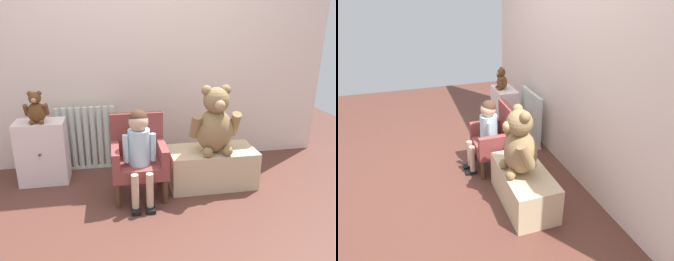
{
  "view_description": "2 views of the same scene",
  "coord_description": "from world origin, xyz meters",
  "views": [
    {
      "loc": [
        -0.23,
        -1.89,
        1.39
      ],
      "look_at": [
        0.19,
        0.5,
        0.54
      ],
      "focal_mm": 35.0,
      "sensor_mm": 36.0,
      "label": 1
    },
    {
      "loc": [
        2.51,
        -0.24,
        1.71
      ],
      "look_at": [
        0.27,
        0.52,
        0.56
      ],
      "focal_mm": 32.0,
      "sensor_mm": 36.0,
      "label": 2
    }
  ],
  "objects": [
    {
      "name": "low_bench",
      "position": [
        0.58,
        0.57,
        0.16
      ],
      "size": [
        0.74,
        0.37,
        0.33
      ],
      "primitive_type": "cube",
      "color": "#D0B58D",
      "rests_on": "ground_plane"
    },
    {
      "name": "child_figure",
      "position": [
        -0.05,
        0.42,
        0.48
      ],
      "size": [
        0.25,
        0.35,
        0.74
      ],
      "color": "silver",
      "rests_on": "ground_plane"
    },
    {
      "name": "ground_plane",
      "position": [
        0.0,
        0.0,
        0.0
      ],
      "size": [
        6.0,
        6.0,
        0.0
      ],
      "primitive_type": "plane",
      "color": "#573027"
    },
    {
      "name": "small_teddy_bear",
      "position": [
        -0.85,
        0.84,
        0.68
      ],
      "size": [
        0.19,
        0.14,
        0.27
      ],
      "color": "brown",
      "rests_on": "small_dresser"
    },
    {
      "name": "small_dresser",
      "position": [
        -0.85,
        0.87,
        0.28
      ],
      "size": [
        0.41,
        0.26,
        0.56
      ],
      "color": "silver",
      "rests_on": "ground_plane"
    },
    {
      "name": "child_armchair",
      "position": [
        -0.05,
        0.53,
        0.33
      ],
      "size": [
        0.43,
        0.38,
        0.66
      ],
      "color": "brown",
      "rests_on": "ground_plane"
    },
    {
      "name": "back_wall",
      "position": [
        0.0,
        1.21,
        1.2
      ],
      "size": [
        3.8,
        0.05,
        2.4
      ],
      "primitive_type": "cube",
      "color": "beige",
      "rests_on": "ground_plane"
    },
    {
      "name": "large_teddy_bear",
      "position": [
        0.58,
        0.53,
        0.57
      ],
      "size": [
        0.41,
        0.29,
        0.56
      ],
      "color": "#91734A",
      "rests_on": "low_bench"
    },
    {
      "name": "radiator",
      "position": [
        -0.49,
        1.09,
        0.3
      ],
      "size": [
        0.56,
        0.05,
        0.61
      ],
      "color": "silver",
      "rests_on": "ground_plane"
    }
  ]
}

